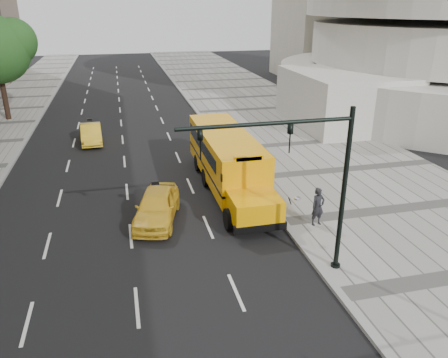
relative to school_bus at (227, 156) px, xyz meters
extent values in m
plane|color=black|center=(-4.50, 0.50, -1.76)|extent=(140.00, 140.00, 0.00)
cube|color=gray|center=(7.50, 0.50, -1.69)|extent=(12.00, 140.00, 0.15)
cube|color=gray|center=(1.50, 0.50, -1.69)|extent=(0.30, 140.00, 0.15)
cylinder|color=silver|center=(25.50, 14.50, 0.24)|extent=(32.00, 32.00, 4.00)
cube|color=silver|center=(12.50, 10.50, 0.44)|extent=(8.00, 10.00, 4.40)
cylinder|color=black|center=(-15.00, 18.62, 0.89)|extent=(0.44, 0.44, 5.30)
sphere|color=#1C4517|center=(-13.63, 18.92, 4.80)|extent=(3.85, 3.85, 3.85)
cube|color=#FDA502|center=(0.00, 0.31, 0.01)|extent=(2.50, 9.00, 2.45)
cube|color=#FDA502|center=(0.00, -5.19, -0.66)|extent=(2.20, 2.00, 1.10)
cube|color=black|center=(0.00, -6.07, -1.21)|extent=(2.38, 0.25, 0.35)
cube|color=black|center=(0.00, 0.31, -0.51)|extent=(2.52, 9.00, 0.12)
cube|color=black|center=(0.00, -4.13, 0.49)|extent=(2.05, 0.10, 0.90)
cube|color=black|center=(0.00, 0.81, 0.49)|extent=(2.52, 7.50, 0.70)
cube|color=#FDA502|center=(0.00, -4.14, 1.29)|extent=(1.40, 0.12, 0.28)
ellipsoid|color=silver|center=(1.52, -6.59, 0.14)|extent=(0.32, 0.32, 0.14)
cylinder|color=black|center=(1.28, -6.37, -0.06)|extent=(0.36, 0.47, 0.58)
cylinder|color=black|center=(-1.13, -4.89, -1.26)|extent=(0.30, 1.00, 1.00)
cylinder|color=black|center=(1.13, -4.89, -1.26)|extent=(0.30, 1.00, 1.00)
cylinder|color=black|center=(-1.13, 0.31, -1.26)|extent=(0.30, 1.00, 1.00)
cylinder|color=black|center=(1.13, 0.31, -1.26)|extent=(0.30, 1.00, 1.00)
cylinder|color=black|center=(-1.13, 2.81, -1.26)|extent=(0.30, 1.00, 1.00)
cylinder|color=black|center=(1.13, 2.81, -1.26)|extent=(0.30, 1.00, 1.00)
imported|color=gold|center=(-4.20, -3.31, -1.01)|extent=(2.87, 4.74, 1.51)
imported|color=gold|center=(-7.69, 10.26, -1.09)|extent=(1.67, 4.16, 1.35)
imported|color=black|center=(2.84, -5.68, -0.72)|extent=(0.72, 0.54, 1.80)
cylinder|color=black|center=(2.10, -9.02, 1.44)|extent=(0.18, 0.18, 6.40)
cylinder|color=black|center=(2.10, -9.02, -1.64)|extent=(0.36, 0.36, 0.25)
cylinder|color=black|center=(-0.90, -9.02, 4.24)|extent=(6.00, 0.14, 0.14)
imported|color=black|center=(-0.10, -9.02, 3.69)|extent=(0.16, 0.20, 1.00)
imported|color=black|center=(-3.10, -9.02, 3.69)|extent=(0.16, 0.20, 1.00)
camera|label=1|loc=(-5.45, -21.97, 7.87)|focal=35.00mm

